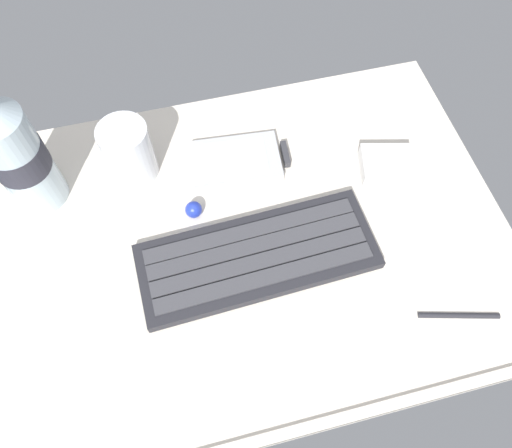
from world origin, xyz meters
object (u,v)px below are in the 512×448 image
object	(u,v)px
juice_cup	(129,154)
keyboard	(257,256)
handheld_device	(240,160)
water_bottle	(15,153)
stylus_pen	(459,315)
charger_block	(387,165)
trackball_mouse	(194,210)

from	to	relation	value
juice_cup	keyboard	bearing A→B (deg)	-52.54
handheld_device	juice_cup	xyz separation A→B (cm)	(-14.25, 2.18, 3.18)
keyboard	water_bottle	xyz separation A→B (cm)	(-25.25, 16.05, 8.20)
handheld_device	stylus_pen	xyz separation A→B (cm)	(19.71, -27.46, -0.38)
handheld_device	charger_block	size ratio (longest dim) A/B	1.89
charger_block	stylus_pen	bearing A→B (deg)	-87.95
charger_block	trackball_mouse	bearing A→B (deg)	-179.03
juice_cup	charger_block	xyz separation A→B (cm)	(33.20, -8.22, -2.71)
charger_block	keyboard	bearing A→B (deg)	-156.78
trackball_mouse	stylus_pen	size ratio (longest dim) A/B	0.23
water_bottle	juice_cup	bearing A→B (deg)	3.97
stylus_pen	keyboard	bearing A→B (deg)	163.45
handheld_device	trackball_mouse	bearing A→B (deg)	-139.74
handheld_device	charger_block	xyz separation A→B (cm)	(18.94, -6.04, 0.47)
water_bottle	charger_block	xyz separation A→B (cm)	(45.50, -7.36, -7.81)
charger_block	trackball_mouse	size ratio (longest dim) A/B	3.18
keyboard	trackball_mouse	xyz separation A→B (cm)	(-6.35, 8.24, 0.29)
keyboard	stylus_pen	xyz separation A→B (cm)	(21.02, -12.74, -0.46)
juice_cup	water_bottle	bearing A→B (deg)	-176.03
juice_cup	handheld_device	bearing A→B (deg)	-8.69
handheld_device	water_bottle	bearing A→B (deg)	177.14
keyboard	juice_cup	world-z (taller)	juice_cup
handheld_device	water_bottle	size ratio (longest dim) A/B	0.64
water_bottle	charger_block	distance (cm)	46.74
stylus_pen	juice_cup	bearing A→B (deg)	153.57
handheld_device	juice_cup	world-z (taller)	juice_cup
keyboard	water_bottle	world-z (taller)	water_bottle
handheld_device	charger_block	distance (cm)	19.89
keyboard	handheld_device	xyz separation A→B (cm)	(1.31, 14.72, -0.08)
keyboard	charger_block	world-z (taller)	charger_block
juice_cup	charger_block	distance (cm)	34.31
charger_block	stylus_pen	size ratio (longest dim) A/B	0.74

